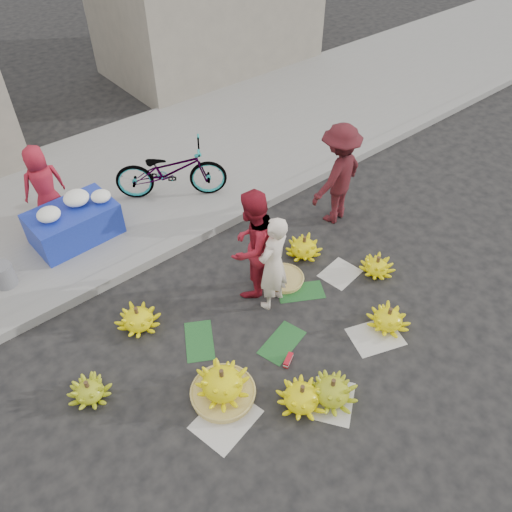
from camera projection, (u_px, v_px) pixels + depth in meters
ground at (278, 329)px, 6.55m from camera, size 80.00×80.00×0.00m
curb at (184, 241)px, 7.75m from camera, size 40.00×0.25×0.15m
sidewalk at (119, 182)px, 8.95m from camera, size 40.00×4.00×0.12m
newspaper_scatter at (321, 369)px, 6.09m from camera, size 3.20×1.80×0.00m
banana_leaves at (262, 324)px, 6.61m from camera, size 2.00×1.00×0.00m
banana_bunch_0 at (222, 385)px, 5.68m from camera, size 0.74×0.74×0.50m
banana_bunch_1 at (332, 390)px, 5.69m from camera, size 0.64×0.64×0.36m
banana_bunch_2 at (302, 396)px, 5.64m from camera, size 0.63×0.63×0.36m
banana_bunch_3 at (388, 318)px, 6.50m from camera, size 0.64×0.64×0.33m
banana_bunch_4 at (377, 266)px, 7.25m from camera, size 0.55×0.55×0.30m
banana_bunch_5 at (304, 247)px, 7.52m from camera, size 0.56×0.56×0.35m
banana_bunch_6 at (89, 391)px, 5.73m from camera, size 0.60×0.60×0.30m
banana_bunch_7 at (138, 318)px, 6.49m from camera, size 0.68×0.68×0.35m
basket_spare at (284, 279)px, 7.19m from camera, size 0.73×0.73×0.06m
incense_stack at (288, 360)px, 6.13m from camera, size 0.20×0.15×0.08m
vendor_cream at (273, 264)px, 6.42m from camera, size 0.60×0.47×1.45m
vendor_red at (252, 245)px, 6.54m from camera, size 0.95×0.83×1.64m
man_striped at (338, 175)px, 7.74m from camera, size 1.17×0.78×1.68m
flower_table at (74, 221)px, 7.55m from camera, size 1.30×0.85×0.73m
grey_bucket at (3, 275)px, 6.88m from camera, size 0.30×0.30×0.34m
flower_vendor at (44, 185)px, 7.64m from camera, size 0.65×0.43×1.31m
bicycle at (171, 170)px, 8.24m from camera, size 1.56×1.90×0.97m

